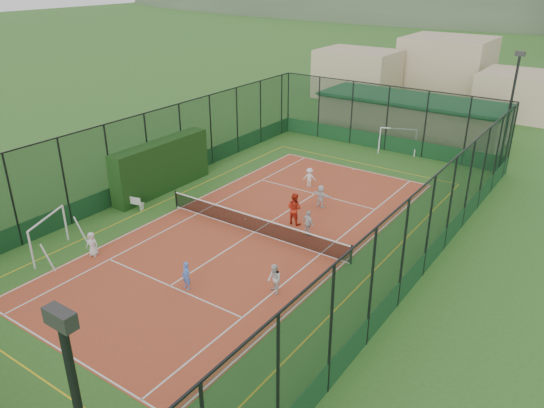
# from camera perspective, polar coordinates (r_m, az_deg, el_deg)

# --- Properties ---
(ground) EXTENTS (300.00, 300.00, 0.00)m
(ground) POSITION_cam_1_polar(r_m,az_deg,el_deg) (28.69, -1.89, -3.06)
(ground) COLOR #336322
(ground) RESTS_ON ground
(court_slab) EXTENTS (11.17, 23.97, 0.01)m
(court_slab) POSITION_cam_1_polar(r_m,az_deg,el_deg) (28.69, -1.89, -3.05)
(court_slab) COLOR #A53824
(court_slab) RESTS_ON ground
(tennis_net) EXTENTS (11.67, 0.12, 1.06)m
(tennis_net) POSITION_cam_1_polar(r_m,az_deg,el_deg) (28.45, -1.90, -2.11)
(tennis_net) COLOR black
(tennis_net) RESTS_ON ground
(perimeter_fence) EXTENTS (18.12, 34.12, 5.00)m
(perimeter_fence) POSITION_cam_1_polar(r_m,az_deg,el_deg) (27.62, -1.96, 1.54)
(perimeter_fence) COLOR black
(perimeter_fence) RESTS_ON ground
(floodlight_ne) EXTENTS (0.60, 0.26, 8.25)m
(floodlight_ne) POSITION_cam_1_polar(r_m,az_deg,el_deg) (38.64, 24.10, 8.67)
(floodlight_ne) COLOR black
(floodlight_ne) RESTS_ON ground
(clubhouse) EXTENTS (15.20, 7.20, 3.15)m
(clubhouse) POSITION_cam_1_polar(r_m,az_deg,el_deg) (46.51, 14.66, 9.11)
(clubhouse) COLOR tan
(clubhouse) RESTS_ON ground
(hedge_left) EXTENTS (1.11, 7.40, 3.24)m
(hedge_left) POSITION_cam_1_polar(r_m,az_deg,el_deg) (34.13, -11.80, 3.99)
(hedge_left) COLOR black
(hedge_left) RESTS_ON ground
(white_bench) EXTENTS (1.57, 0.73, 0.85)m
(white_bench) POSITION_cam_1_polar(r_m,az_deg,el_deg) (32.37, -14.83, 0.25)
(white_bench) COLOR white
(white_bench) RESTS_ON ground
(futsal_goal_near) EXTENTS (3.17, 2.07, 1.98)m
(futsal_goal_near) POSITION_cam_1_polar(r_m,az_deg,el_deg) (28.38, -22.84, -3.20)
(futsal_goal_near) COLOR white
(futsal_goal_near) RESTS_ON ground
(futsal_goal_far) EXTENTS (2.89, 1.71, 1.79)m
(futsal_goal_far) POSITION_cam_1_polar(r_m,az_deg,el_deg) (42.10, 13.36, 6.71)
(futsal_goal_far) COLOR white
(futsal_goal_far) RESTS_ON ground
(child_near_left) EXTENTS (0.72, 0.61, 1.27)m
(child_near_left) POSITION_cam_1_polar(r_m,az_deg,el_deg) (27.63, -18.79, -4.11)
(child_near_left) COLOR silver
(child_near_left) RESTS_ON court_slab
(child_near_mid) EXTENTS (0.53, 0.40, 1.33)m
(child_near_mid) POSITION_cam_1_polar(r_m,az_deg,el_deg) (23.90, -9.21, -7.62)
(child_near_mid) COLOR #517FE6
(child_near_mid) RESTS_ON court_slab
(child_near_right) EXTENTS (0.87, 0.82, 1.41)m
(child_near_right) POSITION_cam_1_polar(r_m,az_deg,el_deg) (23.28, 0.25, -8.10)
(child_near_right) COLOR silver
(child_near_right) RESTS_ON court_slab
(child_far_left) EXTENTS (0.94, 0.74, 1.28)m
(child_far_left) POSITION_cam_1_polar(r_m,az_deg,el_deg) (34.38, 4.05, 2.88)
(child_far_left) COLOR silver
(child_far_left) RESTS_ON court_slab
(child_far_right) EXTENTS (0.90, 0.60, 1.41)m
(child_far_right) POSITION_cam_1_polar(r_m,az_deg,el_deg) (28.12, 3.91, -2.06)
(child_far_right) COLOR silver
(child_far_right) RESTS_ON court_slab
(child_far_back) EXTENTS (1.31, 0.53, 1.38)m
(child_far_back) POSITION_cam_1_polar(r_m,az_deg,el_deg) (31.48, 5.28, 0.85)
(child_far_back) COLOR white
(child_far_back) RESTS_ON court_slab
(coach) EXTENTS (0.92, 0.73, 1.82)m
(coach) POSITION_cam_1_polar(r_m,az_deg,el_deg) (29.26, 2.41, -0.48)
(coach) COLOR red
(coach) RESTS_ON court_slab
(tennis_balls) EXTENTS (5.86, 1.19, 0.07)m
(tennis_balls) POSITION_cam_1_polar(r_m,az_deg,el_deg) (29.93, -1.14, -1.73)
(tennis_balls) COLOR #CCE033
(tennis_balls) RESTS_ON court_slab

